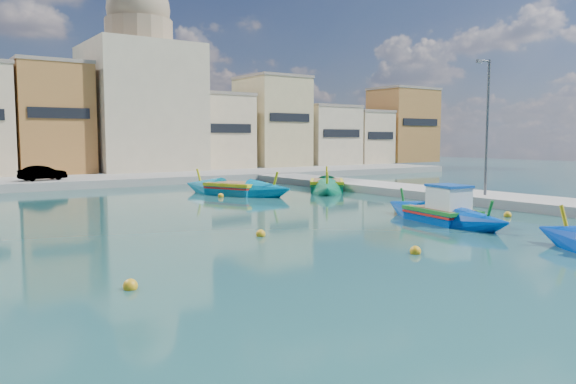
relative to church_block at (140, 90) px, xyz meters
name	(u,v)px	position (x,y,z in m)	size (l,w,h in m)	color
ground	(292,261)	(-10.00, -40.00, -8.41)	(160.00, 160.00, 0.00)	#113435
north_quay	(53,183)	(-10.00, -8.00, -8.11)	(80.00, 8.00, 0.60)	gray
north_townhouses	(109,124)	(-3.32, -0.64, -3.41)	(83.20, 7.87, 10.19)	#CEB68E
church_block	(140,90)	(0.00, 0.00, 0.00)	(10.00, 10.00, 19.10)	#C0B08F
quay_street_lamp	(487,126)	(7.44, -34.00, -4.07)	(1.18, 0.16, 8.00)	#595B60
luzzu_turquoise_cabin	(442,215)	(-0.06, -37.31, -8.09)	(3.23, 8.29, 2.60)	#003CAA
luzzu_cyan_mid	(327,187)	(5.00, -22.85, -8.12)	(7.43, 8.60, 2.73)	#0A724A
luzzu_green	(236,190)	(-1.58, -21.54, -8.11)	(5.56, 8.99, 2.78)	#00719C
mooring_buoys	(249,221)	(-7.18, -32.68, -8.33)	(23.01, 21.73, 0.36)	gold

